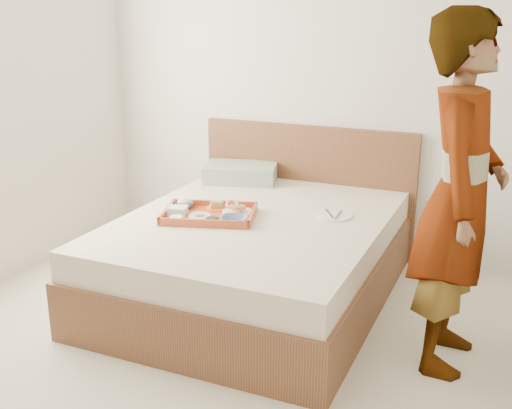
{
  "coord_description": "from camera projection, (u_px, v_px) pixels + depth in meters",
  "views": [
    {
      "loc": [
        1.41,
        -2.34,
        1.76
      ],
      "look_at": [
        -0.02,
        0.9,
        0.65
      ],
      "focal_mm": 43.38,
      "sensor_mm": 36.0,
      "label": 1
    }
  ],
  "objects": [
    {
      "name": "dinner_plate",
      "position": [
        334.0,
        216.0,
        3.87
      ],
      "size": [
        0.28,
        0.28,
        0.01
      ],
      "primitive_type": "cylinder",
      "rotation": [
        0.0,
        0.0,
        0.24
      ],
      "color": "white",
      "rests_on": "bed"
    },
    {
      "name": "ground",
      "position": [
        187.0,
        377.0,
        3.11
      ],
      "size": [
        3.5,
        4.0,
        0.01
      ],
      "primitive_type": "cube",
      "color": "beige",
      "rests_on": "ground"
    },
    {
      "name": "prawn_plate",
      "position": [
        238.0,
        212.0,
        3.89
      ],
      "size": [
        0.24,
        0.24,
        0.01
      ],
      "primitive_type": "cylinder",
      "rotation": [
        0.0,
        0.0,
        0.3
      ],
      "color": "white",
      "rests_on": "tray"
    },
    {
      "name": "sauce_dish",
      "position": [
        212.0,
        221.0,
        3.7
      ],
      "size": [
        0.1,
        0.1,
        0.03
      ],
      "primitive_type": "cylinder",
      "rotation": [
        0.0,
        0.0,
        0.3
      ],
      "color": "black",
      "rests_on": "tray"
    },
    {
      "name": "person",
      "position": [
        460.0,
        197.0,
        3.02
      ],
      "size": [
        0.43,
        0.65,
        1.79
      ],
      "primitive_type": "imported",
      "rotation": [
        0.0,
        0.0,
        1.57
      ],
      "color": "silver",
      "rests_on": "ground"
    },
    {
      "name": "cheese_round",
      "position": [
        176.0,
        219.0,
        3.74
      ],
      "size": [
        0.1,
        0.1,
        0.03
      ],
      "primitive_type": "cylinder",
      "rotation": [
        0.0,
        0.0,
        0.3
      ],
      "color": "white",
      "rests_on": "tray"
    },
    {
      "name": "bed",
      "position": [
        255.0,
        257.0,
        3.93
      ],
      "size": [
        1.65,
        2.0,
        0.53
      ],
      "primitive_type": "cube",
      "color": "brown",
      "rests_on": "ground"
    },
    {
      "name": "meat_plate",
      "position": [
        199.0,
        216.0,
        3.82
      ],
      "size": [
        0.17,
        0.17,
        0.01
      ],
      "primitive_type": "cylinder",
      "rotation": [
        0.0,
        0.0,
        0.3
      ],
      "color": "white",
      "rests_on": "tray"
    },
    {
      "name": "navy_bowl_big",
      "position": [
        235.0,
        220.0,
        3.7
      ],
      "size": [
        0.2,
        0.2,
        0.04
      ],
      "primitive_type": "imported",
      "rotation": [
        0.0,
        0.0,
        0.3
      ],
      "color": "navy",
      "rests_on": "tray"
    },
    {
      "name": "wall_back",
      "position": [
        320.0,
        78.0,
        4.47
      ],
      "size": [
        3.5,
        0.01,
        2.6
      ],
      "primitive_type": "cube",
      "color": "silver",
      "rests_on": "ground"
    },
    {
      "name": "plastic_tub",
      "position": [
        178.0,
        211.0,
        3.85
      ],
      "size": [
        0.14,
        0.13,
        0.05
      ],
      "primitive_type": "cube",
      "rotation": [
        0.0,
        0.0,
        0.3
      ],
      "color": "silver",
      "rests_on": "tray"
    },
    {
      "name": "tray",
      "position": [
        209.0,
        213.0,
        3.85
      ],
      "size": [
        0.65,
        0.55,
        0.05
      ],
      "primitive_type": "cube",
      "rotation": [
        0.0,
        0.0,
        0.3
      ],
      "color": "#B64D2A",
      "rests_on": "bed"
    },
    {
      "name": "salad_bowl",
      "position": [
        185.0,
        205.0,
        3.99
      ],
      "size": [
        0.15,
        0.15,
        0.04
      ],
      "primitive_type": "imported",
      "rotation": [
        0.0,
        0.0,
        0.3
      ],
      "color": "navy",
      "rests_on": "tray"
    },
    {
      "name": "headboard",
      "position": [
        307.0,
        187.0,
        4.71
      ],
      "size": [
        1.65,
        0.06,
        0.95
      ],
      "primitive_type": "cube",
      "color": "brown",
      "rests_on": "ground"
    },
    {
      "name": "pillow",
      "position": [
        241.0,
        173.0,
        4.67
      ],
      "size": [
        0.61,
        0.49,
        0.13
      ],
      "primitive_type": "cube",
      "rotation": [
        0.0,
        0.0,
        0.28
      ],
      "color": "#A4B2A4",
      "rests_on": "bed"
    },
    {
      "name": "bread_plate",
      "position": [
        216.0,
        208.0,
        3.97
      ],
      "size": [
        0.17,
        0.17,
        0.01
      ],
      "primitive_type": "cylinder",
      "rotation": [
        0.0,
        0.0,
        0.3
      ],
      "color": "orange",
      "rests_on": "tray"
    }
  ]
}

